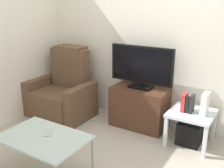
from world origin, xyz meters
TOP-DOWN VIEW (x-y plane):
  - ground_plane at (0.00, 0.00)m, footprint 6.40×6.40m
  - wall_back at (0.00, 1.13)m, footprint 6.40×0.06m
  - wall_side at (-1.88, 0.00)m, footprint 0.06×4.48m
  - tv_stand at (-0.14, 0.85)m, footprint 0.79×0.44m
  - television at (-0.14, 0.87)m, footprint 0.92×0.20m
  - recliner_armchair at (-1.36, 0.60)m, footprint 0.98×0.78m
  - side_table at (0.63, 0.75)m, footprint 0.54×0.54m
  - subwoofer_box at (0.63, 0.75)m, footprint 0.29×0.29m
  - book_leftmost at (0.53, 0.73)m, footprint 0.05×0.14m
  - book_middle at (0.58, 0.73)m, footprint 0.04×0.11m
  - book_rightmost at (0.63, 0.73)m, footprint 0.04×0.13m
  - game_console at (0.78, 0.76)m, footprint 0.07×0.20m
  - coffee_table at (-0.49, -0.68)m, footprint 0.90×0.60m
  - cell_phone at (-0.51, -0.60)m, footprint 0.14×0.16m

SIDE VIEW (x-z plane):
  - ground_plane at x=0.00m, z-range 0.00..0.00m
  - subwoofer_box at x=0.63m, z-range 0.00..0.29m
  - tv_stand at x=-0.14m, z-range 0.00..0.59m
  - side_table at x=0.63m, z-range 0.15..0.59m
  - recliner_armchair at x=-1.36m, z-range -0.17..0.91m
  - coffee_table at x=-0.49m, z-range 0.19..0.63m
  - cell_phone at x=-0.51m, z-range 0.44..0.45m
  - book_middle at x=0.58m, z-range 0.44..0.62m
  - book_rightmost at x=0.63m, z-range 0.44..0.66m
  - book_leftmost at x=0.53m, z-range 0.44..0.67m
  - game_console at x=0.78m, z-range 0.44..0.71m
  - television at x=-0.14m, z-range 0.60..1.20m
  - wall_back at x=0.00m, z-range 0.00..2.60m
  - wall_side at x=-1.88m, z-range 0.00..2.60m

